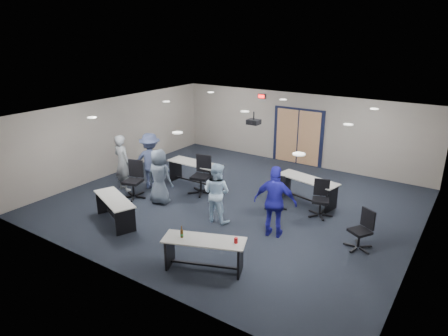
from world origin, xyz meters
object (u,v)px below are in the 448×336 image
Objects in this scene: chair_loose_right at (360,230)px; table_front_left at (115,206)px; chair_back_c at (276,194)px; person_gray at (122,163)px; person_plaid at (159,177)px; table_back_left at (195,170)px; person_lightblue at (217,193)px; person_navy at (275,202)px; chair_loose_left at (133,180)px; table_back_right at (307,186)px; chair_back_d at (321,199)px; table_front_right at (204,249)px; person_back at (151,161)px; chair_back_b at (201,175)px.

table_front_left is at bearing -127.43° from chair_loose_right.
chair_back_c is 0.52× the size of person_gray.
person_gray is at bearing -10.12° from person_plaid.
table_back_left is 2.80m from person_lightblue.
chair_loose_left is at bearing -9.61° from person_navy.
chair_back_d is (0.67, -0.68, -0.01)m from table_back_right.
table_front_left is 1.90× the size of chair_back_c.
chair_back_c is (-0.56, -0.94, -0.04)m from table_back_right.
person_gray is 3.73m from person_lightblue.
table_front_right is 1.14× the size of person_lightblue.
table_back_left is 3.13m from chair_back_c.
chair_loose_left is 0.63× the size of person_navy.
table_front_left is at bearing 11.08° from person_navy.
table_back_right is at bearing -149.33° from person_gray.
person_plaid is (-3.61, -2.46, 0.31)m from table_back_right.
person_lightblue reaches higher than chair_back_c.
chair_back_c is at bearing -159.85° from person_plaid.
table_front_right is at bearing 162.25° from person_gray.
person_gray reaches higher than table_back_right.
person_back is at bearing -147.68° from table_back_right.
person_navy is at bearing -23.35° from table_back_left.
chair_back_d is (1.23, 0.26, 0.03)m from chair_back_c.
table_front_left is at bearing 138.25° from person_gray.
table_back_left reaches higher than table_back_right.
person_back is (-1.61, -0.51, 0.31)m from chair_back_b.
chair_loose_right is at bearing -32.50° from chair_back_c.
chair_loose_left is 0.84m from person_gray.
chair_back_b reaches higher than chair_loose_left.
person_lightblue is at bearing -175.47° from person_gray.
table_back_left is 1.86× the size of chair_back_d.
person_gray is (-2.23, -1.14, 0.31)m from chair_back_b.
table_front_left is at bearing -116.19° from chair_back_b.
chair_loose_left is 6.68m from chair_loose_right.
chair_back_d is at bearing -4.58° from chair_back_b.
chair_loose_right is 0.60× the size of person_lightblue.
chair_back_c is at bearing 70.05° from table_front_right.
person_lightblue is (-1.11, 2.06, 0.32)m from table_front_right.
table_back_left is 0.81m from chair_back_b.
chair_loose_right is 0.59× the size of person_plaid.
person_gray reaches higher than chair_back_c.
chair_back_d is at bearing 4.22° from chair_loose_left.
table_front_left is 1.57× the size of chair_loose_left.
chair_loose_right is 6.75m from person_back.
person_plaid is 3.73m from person_navy.
person_gray reaches higher than chair_loose_right.
person_plaid is 2.06m from person_lightblue.
table_front_left is 0.98× the size of person_navy.
person_navy is 1.00× the size of person_back.
person_back is (-0.99, -1.02, 0.39)m from table_back_left.
person_navy is at bearing -173.59° from person_gray.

